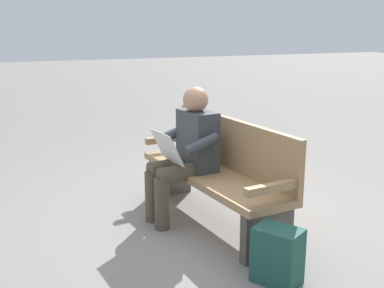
% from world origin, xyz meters
% --- Properties ---
extents(ground_plane, '(40.00, 40.00, 0.00)m').
position_xyz_m(ground_plane, '(0.00, 0.00, 0.00)').
color(ground_plane, gray).
extents(bench_near, '(1.84, 0.68, 0.90)m').
position_xyz_m(bench_near, '(0.01, -0.07, 0.46)').
color(bench_near, '#9E7A51').
rests_on(bench_near, ground).
extents(person_seated, '(0.60, 0.60, 1.18)m').
position_xyz_m(person_seated, '(0.14, 0.18, 0.63)').
color(person_seated, '#33383D').
rests_on(person_seated, ground).
extents(backpack, '(0.37, 0.35, 0.39)m').
position_xyz_m(backpack, '(-1.11, 0.02, 0.19)').
color(backpack, '#1E4C42').
rests_on(backpack, ground).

